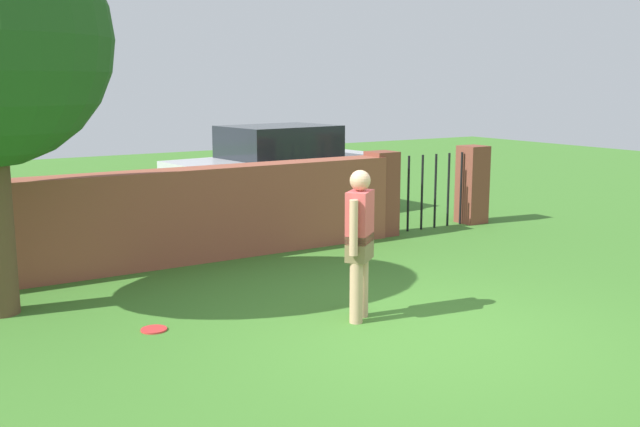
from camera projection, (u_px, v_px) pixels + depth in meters
ground_plane at (420, 335)px, 7.38m from camera, size 40.00×40.00×0.00m
brick_wall at (139, 220)px, 9.92m from camera, size 8.06×0.50×1.33m
person at (360, 238)px, 7.70m from camera, size 0.44×0.40×1.62m
fence_gate at (429, 189)px, 12.63m from camera, size 2.49×0.44×1.40m
car at (279, 171)px, 13.83m from camera, size 4.36×2.29×1.72m
frisbee_red at (154, 329)px, 7.51m from camera, size 0.27×0.27×0.02m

